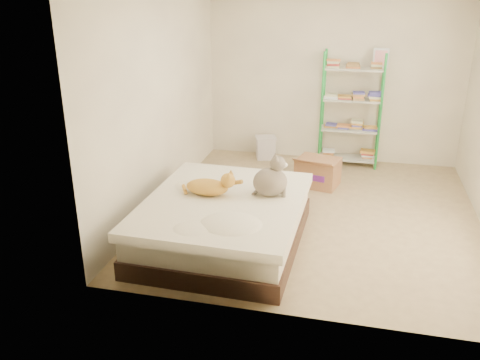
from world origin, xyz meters
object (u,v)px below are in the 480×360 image
(orange_cat, at_px, (207,185))
(cardboard_box, at_px, (318,172))
(grey_cat, at_px, (270,176))
(white_bin, at_px, (266,147))
(bed, at_px, (224,221))
(shelf_unit, at_px, (351,109))

(orange_cat, bearing_deg, cardboard_box, 60.49)
(orange_cat, height_order, grey_cat, grey_cat)
(orange_cat, xyz_separation_m, white_bin, (0.12, 2.77, -0.44))
(white_bin, bearing_deg, bed, -88.22)
(bed, height_order, white_bin, bed)
(cardboard_box, bearing_deg, white_bin, 146.36)
(grey_cat, bearing_deg, white_bin, -5.26)
(shelf_unit, bearing_deg, bed, -112.33)
(shelf_unit, height_order, white_bin, shelf_unit)
(white_bin, bearing_deg, orange_cat, -92.42)
(orange_cat, distance_m, grey_cat, 0.67)
(orange_cat, bearing_deg, shelf_unit, 63.45)
(grey_cat, height_order, cardboard_box, grey_cat)
(grey_cat, bearing_deg, cardboard_box, -29.14)
(shelf_unit, bearing_deg, grey_cat, -105.49)
(orange_cat, xyz_separation_m, cardboard_box, (1.02, 1.81, -0.42))
(shelf_unit, bearing_deg, white_bin, -178.61)
(shelf_unit, distance_m, cardboard_box, 1.24)
(shelf_unit, height_order, cardboard_box, shelf_unit)
(grey_cat, xyz_separation_m, cardboard_box, (0.37, 1.68, -0.54))
(bed, bearing_deg, white_bin, 93.07)
(grey_cat, distance_m, shelf_unit, 2.77)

